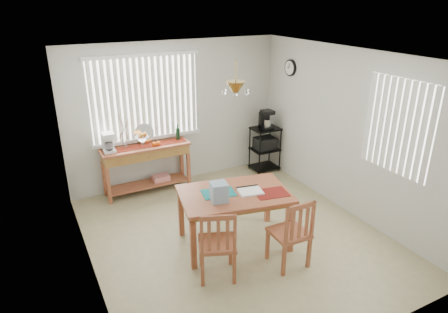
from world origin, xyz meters
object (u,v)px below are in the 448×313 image
cart_items (266,120)px  dining_table (234,199)px  sideboard (147,157)px  chair_right (291,233)px  wire_cart (265,145)px  chair_left (217,244)px

cart_items → dining_table: size_ratio=0.22×
sideboard → chair_right: chair_right is taller
sideboard → chair_right: (0.98, -2.93, -0.17)m
wire_cart → chair_left: (-2.34, -2.56, -0.06)m
sideboard → dining_table: 2.22m
wire_cart → dining_table: size_ratio=0.54×
sideboard → dining_table: size_ratio=0.94×
dining_table → chair_left: 0.82m
cart_items → dining_table: bearing=-131.9°
cart_items → chair_right: cart_items is taller
sideboard → chair_left: chair_left is taller
cart_items → chair_left: cart_items is taller
dining_table → cart_items: bearing=48.1°
wire_cart → sideboard: bearing=176.3°
dining_table → sideboard: bearing=105.2°
sideboard → wire_cart: bearing=-3.7°
chair_right → chair_left: bearing=167.2°
dining_table → chair_right: chair_right is taller
cart_items → chair_right: (-1.39, -2.78, -0.58)m
sideboard → dining_table: (0.58, -2.14, 0.05)m
wire_cart → chair_right: chair_right is taller
cart_items → chair_left: bearing=-132.4°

